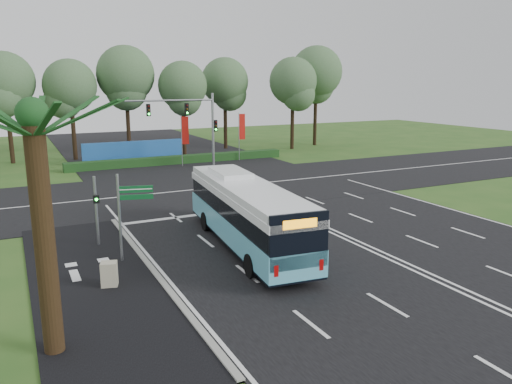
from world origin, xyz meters
The scene contains 16 objects.
ground centered at (0.00, 0.00, 0.00)m, with size 120.00×120.00×0.00m, color #29511B.
road_main centered at (0.00, 0.00, 0.02)m, with size 20.00×120.00×0.04m, color black.
road_cross centered at (0.00, 12.00, 0.03)m, with size 120.00×14.00×0.05m, color black.
bike_path centered at (-12.50, -3.00, 0.03)m, with size 5.00×18.00×0.06m, color black.
kerb_strip centered at (-10.10, -3.00, 0.06)m, with size 0.25×18.00×0.12m, color gray.
city_bus centered at (-5.06, -1.70, 1.74)m, with size 3.70×12.25×3.46m.
pedestrian_signal centered at (-11.60, 1.82, 1.93)m, with size 0.28×0.42×3.53m.
street_sign centered at (-10.70, -1.09, 2.56)m, with size 1.54×0.50×4.06m.
utility_cabinet centered at (-12.07, -3.71, 0.52)m, with size 0.63×0.52×1.04m, color #AEA78C.
banner_flag_mid centered at (-0.12, 22.58, 3.18)m, with size 0.71×0.20×4.90m.
banner_flag_right centered at (6.36, 23.66, 3.19)m, with size 0.73×0.08×4.91m.
palm_tree centered at (-14.50, -8.00, 6.44)m, with size 3.20×3.20×7.65m.
traffic_light_gantry centered at (0.21, 20.50, 4.66)m, with size 8.41×0.28×7.00m.
hedge centered at (0.00, 24.50, 0.40)m, with size 22.00×1.20×0.80m, color #183914.
blue_hoarding centered at (-4.00, 27.00, 1.10)m, with size 10.00×0.30×2.20m, color #1E55A2.
eucalyptus_row centered at (-0.38, 31.26, 8.44)m, with size 48.17×9.42×12.51m.
Camera 1 is at (-15.13, -23.04, 8.05)m, focal length 35.00 mm.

